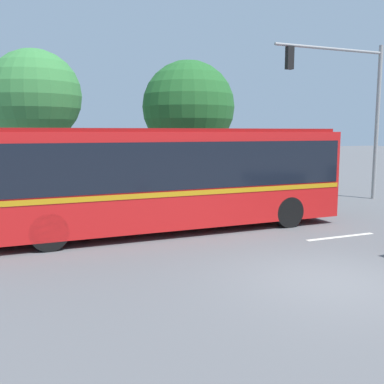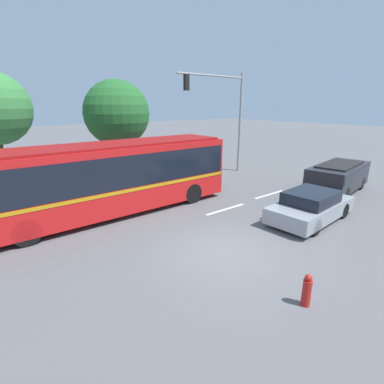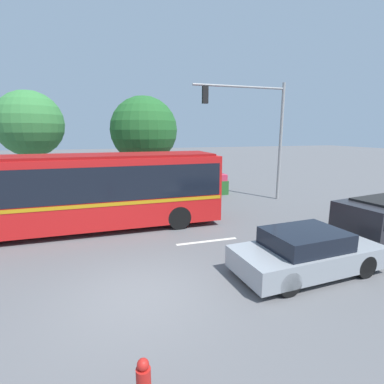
{
  "view_description": "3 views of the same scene",
  "coord_description": "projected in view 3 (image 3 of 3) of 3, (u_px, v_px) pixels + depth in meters",
  "views": [
    {
      "loc": [
        -6.07,
        -7.1,
        3.07
      ],
      "look_at": [
        -0.72,
        5.62,
        1.2
      ],
      "focal_mm": 41.69,
      "sensor_mm": 36.0,
      "label": 1
    },
    {
      "loc": [
        -6.18,
        -6.03,
        4.75
      ],
      "look_at": [
        1.1,
        3.25,
        1.15
      ],
      "focal_mm": 26.73,
      "sensor_mm": 36.0,
      "label": 2
    },
    {
      "loc": [
        -0.67,
        -6.69,
        4.06
      ],
      "look_at": [
        2.84,
        4.63,
        1.6
      ],
      "focal_mm": 26.95,
      "sensor_mm": 36.0,
      "label": 3
    }
  ],
  "objects": [
    {
      "name": "city_bus",
      "position": [
        79.0,
        188.0,
        11.9
      ],
      "size": [
        11.82,
        2.65,
        3.17
      ],
      "rotation": [
        0.0,
        0.0,
        0.01
      ],
      "color": "red",
      "rests_on": "ground"
    },
    {
      "name": "traffic_light_pole",
      "position": [
        260.0,
        124.0,
        16.63
      ],
      "size": [
        5.62,
        0.24,
        6.88
      ],
      "rotation": [
        0.0,
        0.0,
        3.14
      ],
      "color": "gray",
      "rests_on": "ground"
    },
    {
      "name": "sedan_foreground",
      "position": [
        306.0,
        252.0,
        8.39
      ],
      "size": [
        4.47,
        2.17,
        1.31
      ],
      "rotation": [
        0.0,
        0.0,
        0.07
      ],
      "color": "gray",
      "rests_on": "ground"
    },
    {
      "name": "flowering_hedge",
      "position": [
        167.0,
        187.0,
        18.47
      ],
      "size": [
        8.04,
        1.41,
        1.34
      ],
      "color": "#286028",
      "rests_on": "ground"
    },
    {
      "name": "ground_plane",
      "position": [
        139.0,
        296.0,
        7.27
      ],
      "size": [
        140.0,
        140.0,
        0.0
      ],
      "primitive_type": "plane",
      "color": "#5B5B5E"
    },
    {
      "name": "lane_stripe_mid",
      "position": [
        285.0,
        231.0,
        12.13
      ],
      "size": [
        2.4,
        0.16,
        0.01
      ],
      "primitive_type": "cube",
      "color": "silver",
      "rests_on": "ground"
    },
    {
      "name": "street_tree_centre",
      "position": [
        144.0,
        130.0,
        18.72
      ],
      "size": [
        4.31,
        4.31,
        6.37
      ],
      "color": "brown",
      "rests_on": "ground"
    },
    {
      "name": "street_tree_left",
      "position": [
        30.0,
        124.0,
        17.39
      ],
      "size": [
        3.94,
        3.94,
        6.54
      ],
      "color": "brown",
      "rests_on": "ground"
    },
    {
      "name": "lane_stripe_near",
      "position": [
        207.0,
        241.0,
        10.92
      ],
      "size": [
        2.4,
        0.16,
        0.01
      ],
      "primitive_type": "cube",
      "color": "silver",
      "rests_on": "ground"
    }
  ]
}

